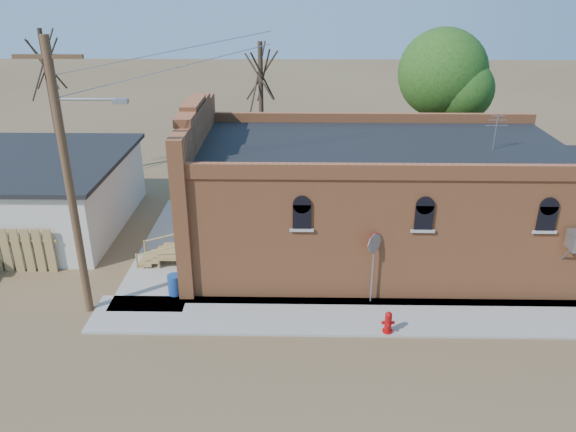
{
  "coord_description": "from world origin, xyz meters",
  "views": [
    {
      "loc": [
        -1.15,
        -14.9,
        10.63
      ],
      "look_at": [
        -1.49,
        3.82,
        2.4
      ],
      "focal_mm": 35.0,
      "sensor_mm": 36.0,
      "label": 1
    }
  ],
  "objects_px": {
    "fire_hydrant": "(388,322)",
    "brick_bar": "(369,201)",
    "trash_barrel": "(175,285)",
    "utility_pole": "(70,178)",
    "stop_sign": "(374,250)"
  },
  "relations": [
    {
      "from": "fire_hydrant",
      "to": "brick_bar",
      "type": "bearing_deg",
      "value": 72.68
    },
    {
      "from": "trash_barrel",
      "to": "fire_hydrant",
      "type": "bearing_deg",
      "value": -16.73
    },
    {
      "from": "utility_pole",
      "to": "trash_barrel",
      "type": "bearing_deg",
      "value": 19.81
    },
    {
      "from": "utility_pole",
      "to": "trash_barrel",
      "type": "xyz_separation_m",
      "value": [
        2.68,
        0.96,
        -4.32
      ]
    },
    {
      "from": "brick_bar",
      "to": "trash_barrel",
      "type": "height_order",
      "value": "brick_bar"
    },
    {
      "from": "trash_barrel",
      "to": "brick_bar",
      "type": "bearing_deg",
      "value": 25.1
    },
    {
      "from": "stop_sign",
      "to": "trash_barrel",
      "type": "xyz_separation_m",
      "value": [
        -6.88,
        0.36,
        -1.64
      ]
    },
    {
      "from": "utility_pole",
      "to": "fire_hydrant",
      "type": "relative_size",
      "value": 12.23
    },
    {
      "from": "utility_pole",
      "to": "stop_sign",
      "type": "bearing_deg",
      "value": 3.59
    },
    {
      "from": "brick_bar",
      "to": "utility_pole",
      "type": "relative_size",
      "value": 1.82
    },
    {
      "from": "brick_bar",
      "to": "stop_sign",
      "type": "distance_m",
      "value": 3.71
    },
    {
      "from": "utility_pole",
      "to": "fire_hydrant",
      "type": "height_order",
      "value": "utility_pole"
    },
    {
      "from": "brick_bar",
      "to": "utility_pole",
      "type": "height_order",
      "value": "utility_pole"
    },
    {
      "from": "utility_pole",
      "to": "stop_sign",
      "type": "height_order",
      "value": "utility_pole"
    },
    {
      "from": "brick_bar",
      "to": "trash_barrel",
      "type": "distance_m",
      "value": 8.08
    }
  ]
}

